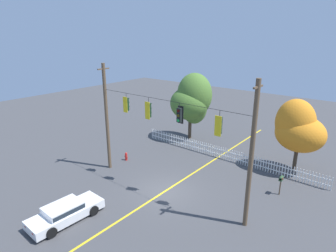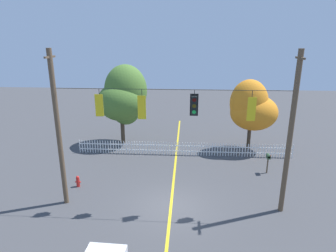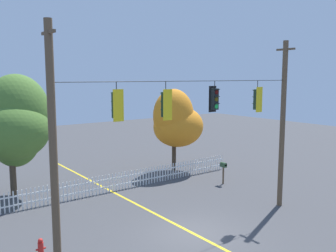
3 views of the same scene
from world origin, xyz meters
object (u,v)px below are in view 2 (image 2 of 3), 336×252
(traffic_signal_southbound_primary, at_px, (194,105))
(fire_hydrant, at_px, (78,181))
(traffic_signal_northbound_primary, at_px, (142,107))
(traffic_signal_northbound_secondary, at_px, (251,109))
(autumn_maple_near_fence, at_px, (124,97))
(traffic_signal_eastbound_side, at_px, (100,105))
(roadside_mailbox, at_px, (268,158))
(autumn_maple_mid, at_px, (252,108))

(traffic_signal_southbound_primary, bearing_deg, fire_hydrant, 165.66)
(traffic_signal_northbound_primary, relative_size, fire_hydrant, 2.06)
(traffic_signal_northbound_secondary, distance_m, autumn_maple_near_fence, 13.68)
(traffic_signal_eastbound_side, distance_m, traffic_signal_southbound_primary, 4.96)
(traffic_signal_southbound_primary, relative_size, roadside_mailbox, 0.97)
(traffic_signal_eastbound_side, height_order, roadside_mailbox, traffic_signal_eastbound_side)
(traffic_signal_northbound_primary, relative_size, traffic_signal_southbound_primary, 1.12)
(traffic_signal_southbound_primary, xyz_separation_m, fire_hydrant, (-7.38, 1.89, -5.63))
(traffic_signal_southbound_primary, xyz_separation_m, roadside_mailbox, (5.48, 4.75, -4.82))
(traffic_signal_southbound_primary, relative_size, autumn_maple_mid, 0.23)
(traffic_signal_northbound_secondary, distance_m, autumn_maple_mid, 9.70)
(traffic_signal_northbound_secondary, bearing_deg, autumn_maple_near_fence, 130.81)
(traffic_signal_northbound_secondary, bearing_deg, roadside_mailbox, 61.67)
(traffic_signal_southbound_primary, distance_m, autumn_maple_mid, 10.72)
(roadside_mailbox, bearing_deg, autumn_maple_near_fence, 154.31)
(fire_hydrant, bearing_deg, traffic_signal_northbound_secondary, -10.50)
(traffic_signal_eastbound_side, bearing_deg, traffic_signal_northbound_secondary, -0.00)
(autumn_maple_mid, bearing_deg, traffic_signal_eastbound_side, -137.27)
(traffic_signal_southbound_primary, xyz_separation_m, traffic_signal_northbound_secondary, (2.90, -0.02, -0.12))
(traffic_signal_northbound_primary, distance_m, traffic_signal_southbound_primary, 2.71)
(traffic_signal_southbound_primary, relative_size, autumn_maple_near_fence, 0.20)
(traffic_signal_eastbound_side, bearing_deg, traffic_signal_southbound_primary, 0.22)
(traffic_signal_northbound_primary, height_order, traffic_signal_northbound_secondary, same)
(fire_hydrant, distance_m, roadside_mailbox, 13.20)
(traffic_signal_southbound_primary, distance_m, roadside_mailbox, 8.71)
(fire_hydrant, height_order, roadside_mailbox, roadside_mailbox)
(traffic_signal_northbound_primary, distance_m, fire_hydrant, 7.47)
(traffic_signal_eastbound_side, relative_size, autumn_maple_near_fence, 0.20)
(traffic_signal_southbound_primary, bearing_deg, autumn_maple_near_fence, 120.21)
(autumn_maple_near_fence, relative_size, roadside_mailbox, 4.95)
(traffic_signal_northbound_secondary, xyz_separation_m, autumn_maple_mid, (2.11, 9.22, -2.16))
(autumn_maple_near_fence, relative_size, fire_hydrant, 9.45)
(fire_hydrant, bearing_deg, traffic_signal_eastbound_side, -38.17)
(traffic_signal_southbound_primary, height_order, traffic_signal_northbound_secondary, same)
(traffic_signal_southbound_primary, bearing_deg, roadside_mailbox, 40.95)
(autumn_maple_mid, height_order, fire_hydrant, autumn_maple_mid)
(traffic_signal_southbound_primary, relative_size, traffic_signal_northbound_secondary, 0.90)
(traffic_signal_eastbound_side, distance_m, autumn_maple_near_fence, 10.46)
(traffic_signal_southbound_primary, distance_m, fire_hydrant, 9.48)
(traffic_signal_southbound_primary, xyz_separation_m, autumn_maple_near_fence, (-5.97, 10.26, -1.73))
(traffic_signal_northbound_primary, height_order, roadside_mailbox, traffic_signal_northbound_primary)
(autumn_maple_near_fence, bearing_deg, traffic_signal_northbound_primary, -72.39)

